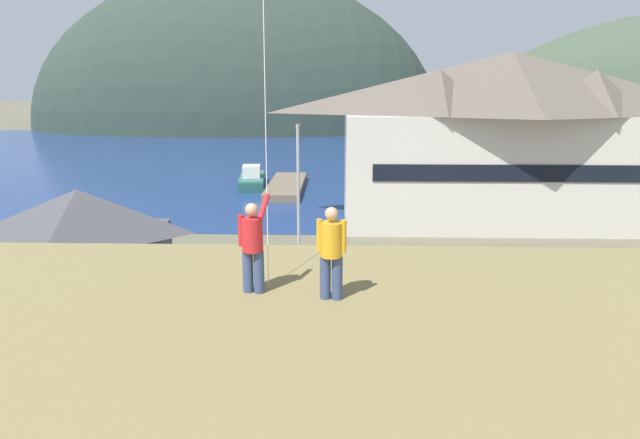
% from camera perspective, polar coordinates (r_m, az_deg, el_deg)
% --- Properties ---
extents(ground_plane, '(600.00, 600.00, 0.00)m').
position_cam_1_polar(ground_plane, '(20.38, -0.58, -15.11)').
color(ground_plane, '#66604C').
extents(parking_lot_pad, '(40.00, 20.00, 0.10)m').
position_cam_1_polar(parking_lot_pad, '(24.86, -0.10, -9.45)').
color(parking_lot_pad, gray).
rests_on(parking_lot_pad, ground).
extents(bay_water, '(360.00, 84.00, 0.03)m').
position_cam_1_polar(bay_water, '(78.46, 1.23, 6.53)').
color(bay_water, navy).
rests_on(bay_water, ground).
extents(far_hill_west_ridge, '(93.34, 52.36, 68.25)m').
position_cam_1_polar(far_hill_west_ridge, '(132.88, -8.58, 9.32)').
color(far_hill_west_ridge, '#2D3D33').
rests_on(far_hill_west_ridge, ground).
extents(harbor_lodge, '(24.28, 10.43, 12.02)m').
position_cam_1_polar(harbor_lodge, '(41.98, 18.62, 8.32)').
color(harbor_lodge, beige).
rests_on(harbor_lodge, ground).
extents(storage_shed_near_lot, '(7.09, 6.46, 5.70)m').
position_cam_1_polar(storage_shed_near_lot, '(25.09, -23.11, -3.30)').
color(storage_shed_near_lot, '#474C56').
rests_on(storage_shed_near_lot, ground).
extents(wharf_dock, '(3.20, 12.60, 0.70)m').
position_cam_1_polar(wharf_dock, '(53.23, -3.47, 3.43)').
color(wharf_dock, '#70604C').
rests_on(wharf_dock, ground).
extents(moored_boat_wharfside, '(3.20, 7.69, 2.16)m').
position_cam_1_polar(moored_boat_wharfside, '(55.13, -7.00, 4.10)').
color(moored_boat_wharfside, '#23564C').
rests_on(moored_boat_wharfside, ground).
extents(parked_car_mid_row_far, '(4.30, 2.25, 1.82)m').
position_cam_1_polar(parked_car_mid_row_far, '(25.75, 6.33, -6.26)').
color(parked_car_mid_row_far, navy).
rests_on(parked_car_mid_row_far, parking_lot_pad).
extents(parked_car_back_row_right, '(4.26, 2.17, 1.82)m').
position_cam_1_polar(parked_car_back_row_right, '(23.25, 29.50, -10.30)').
color(parked_car_back_row_right, red).
rests_on(parked_car_back_row_right, parking_lot_pad).
extents(parked_car_mid_row_center, '(4.33, 2.32, 1.82)m').
position_cam_1_polar(parked_car_mid_row_center, '(20.66, -0.82, -11.38)').
color(parked_car_mid_row_center, '#9EA3A8').
rests_on(parked_car_mid_row_center, parking_lot_pad).
extents(parked_car_front_row_end, '(4.23, 2.12, 1.82)m').
position_cam_1_polar(parked_car_front_row_end, '(20.57, -14.77, -11.97)').
color(parked_car_front_row_end, silver).
rests_on(parked_car_front_row_end, parking_lot_pad).
extents(parked_car_back_row_left, '(4.22, 2.09, 1.82)m').
position_cam_1_polar(parked_car_back_row_left, '(25.64, -7.08, -6.37)').
color(parked_car_back_row_left, '#236633').
rests_on(parked_car_back_row_left, parking_lot_pad).
extents(parked_car_corner_spot, '(4.21, 2.08, 1.82)m').
position_cam_1_polar(parked_car_corner_spot, '(28.94, 25.28, -5.27)').
color(parked_car_corner_spot, red).
rests_on(parked_car_corner_spot, parking_lot_pad).
extents(parking_light_pole, '(0.24, 0.78, 7.73)m').
position_cam_1_polar(parking_light_pole, '(28.95, -2.24, 3.13)').
color(parking_light_pole, '#ADADB2').
rests_on(parking_light_pole, parking_lot_pad).
extents(person_kite_flyer, '(0.58, 0.63, 1.86)m').
position_cam_1_polar(person_kite_flyer, '(10.52, -6.92, -2.53)').
color(person_kite_flyer, '#384770').
rests_on(person_kite_flyer, grassy_hill_foreground).
extents(person_companion, '(0.55, 0.40, 1.74)m').
position_cam_1_polar(person_companion, '(10.12, 1.17, -3.18)').
color(person_companion, '#384770').
rests_on(person_companion, grassy_hill_foreground).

